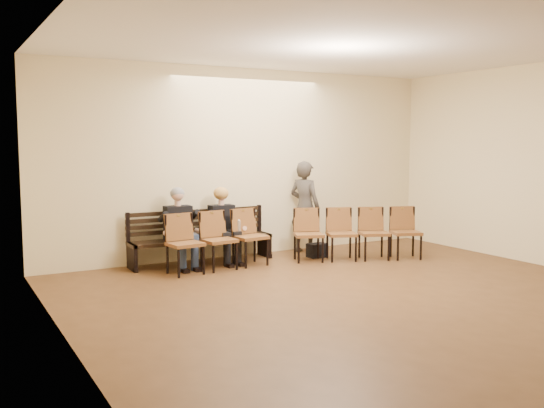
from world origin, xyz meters
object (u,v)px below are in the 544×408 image
Objects in this scene: bench at (202,250)px; seated_woman at (224,227)px; chair_row_back at (358,234)px; bag at (317,250)px; seated_man at (180,228)px; laptop at (185,235)px; water_bottle at (239,233)px; chair_row_front at (219,240)px; passerby at (305,200)px.

seated_woman reaches higher than bench.
bench is 0.56m from seated_woman.
seated_woman is 0.54× the size of chair_row_back.
bag is (1.70, -0.43, -0.50)m from seated_woman.
seated_man reaches higher than laptop.
water_bottle is 0.12× the size of chair_row_front.
water_bottle is 1.69m from passerby.
passerby reaches higher than bag.
passerby is 0.88× the size of chair_row_back.
seated_woman is at bearing -17.78° from bench.
laptop is 0.19× the size of chair_row_front.
laptop is 3.12m from chair_row_back.
laptop is at bearing 72.68° from passerby.
laptop is 2.56m from bag.
seated_woman is at bearing 0.00° from seated_man.
laptop is 0.17× the size of passerby.
water_bottle is at bearing -16.95° from laptop.
bench is at bearing 143.03° from water_bottle.
laptop reaches higher than water_bottle.
seated_man is at bearing 180.00° from seated_woman.
bench is 0.65m from laptop.
passerby is at bearing 10.26° from chair_row_front.
passerby is (2.56, 0.29, 0.45)m from laptop.
seated_woman is (0.37, -0.12, 0.40)m from bench.
bag is (1.54, -0.15, -0.43)m from water_bottle.
bench is 7.42× the size of bag.
bench is 0.65m from seated_man.
water_bottle is (0.98, -0.28, -0.12)m from seated_man.
passerby is at bearing 1.69° from seated_man.
bench is 2.27m from passerby.
seated_man is at bearing 67.90° from passerby.
seated_man is at bearing -165.00° from bench.
seated_man is 3.20m from chair_row_back.
chair_row_front reaches higher than bag.
seated_woman reaches higher than chair_row_back.
bag is 1.03m from passerby.
chair_row_front is at bearing 82.43° from passerby.
bench is 2.15m from bag.
chair_row_back is (2.05, -0.71, -0.08)m from water_bottle.
passerby reaches higher than chair_row_front.
bench reaches higher than bag.
chair_row_back is (0.51, -0.56, 0.35)m from bag.
passerby reaches higher than water_bottle.
water_bottle is at bearing -36.97° from bench.
seated_man is at bearing 163.96° from water_bottle.
chair_row_back is at bearing -19.08° from water_bottle.
chair_row_back is (2.59, -1.11, 0.25)m from bench.
passerby is (1.59, 0.36, 0.47)m from water_bottle.
seated_man is 0.58× the size of chair_row_back.
laptop reaches higher than bag.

